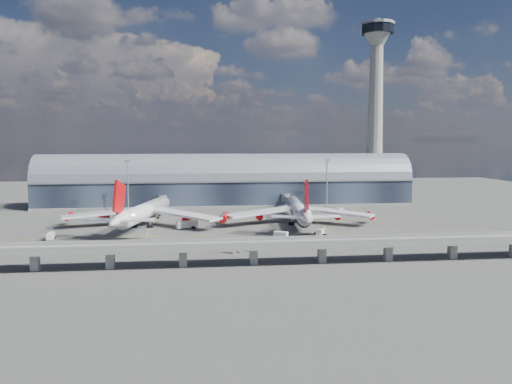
{
  "coord_description": "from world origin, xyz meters",
  "views": [
    {
      "loc": [
        -15.38,
        -194.02,
        35.59
      ],
      "look_at": [
        8.18,
        10.0,
        14.0
      ],
      "focal_mm": 35.0,
      "sensor_mm": 36.0,
      "label": 1
    }
  ],
  "objects": [
    {
      "name": "service_truck_0",
      "position": [
        -68.21,
        -11.14,
        1.29
      ],
      "size": [
        2.36,
        6.1,
        2.49
      ],
      "rotation": [
        0.0,
        0.0,
        0.05
      ],
      "color": "silver",
      "rests_on": "ground"
    },
    {
      "name": "guideway",
      "position": [
        -0.0,
        -55.0,
        5.29
      ],
      "size": [
        220.0,
        8.5,
        7.2
      ],
      "color": "gray",
      "rests_on": "ground"
    },
    {
      "name": "ground",
      "position": [
        0.0,
        0.0,
        0.0
      ],
      "size": [
        500.0,
        500.0,
        0.0
      ],
      "primitive_type": "plane",
      "color": "#474744",
      "rests_on": "ground"
    },
    {
      "name": "jet_bridge_left",
      "position": [
        -34.04,
        53.12,
        5.18
      ],
      "size": [
        4.4,
        28.0,
        7.25
      ],
      "color": "gray",
      "rests_on": "ground"
    },
    {
      "name": "service_truck_1",
      "position": [
        13.6,
        -20.55,
        1.43
      ],
      "size": [
        5.37,
        4.24,
        2.83
      ],
      "rotation": [
        0.0,
        0.0,
        1.09
      ],
      "color": "silver",
      "rests_on": "ground"
    },
    {
      "name": "airliner_left",
      "position": [
        -38.02,
        11.32,
        6.29
      ],
      "size": [
        68.16,
        71.78,
        22.0
      ],
      "rotation": [
        0.0,
        0.0,
        -0.2
      ],
      "color": "white",
      "rests_on": "ground"
    },
    {
      "name": "cargo_train_1",
      "position": [
        -1.93,
        -38.26,
        0.92
      ],
      "size": [
        10.38,
        5.77,
        1.77
      ],
      "rotation": [
        0.0,
        0.0,
        1.16
      ],
      "color": "gray",
      "rests_on": "ground"
    },
    {
      "name": "service_truck_5",
      "position": [
        -39.88,
        45.7,
        1.49
      ],
      "size": [
        6.26,
        5.31,
        2.91
      ],
      "rotation": [
        0.0,
        0.0,
        0.97
      ],
      "color": "silver",
      "rests_on": "ground"
    },
    {
      "name": "service_truck_4",
      "position": [
        52.08,
        36.33,
        1.39
      ],
      "size": [
        2.74,
        4.95,
        2.76
      ],
      "rotation": [
        0.0,
        0.0,
        0.09
      ],
      "color": "silver",
      "rests_on": "ground"
    },
    {
      "name": "jet_bridge_right",
      "position": [
        30.11,
        51.18,
        5.18
      ],
      "size": [
        4.4,
        32.0,
        7.25
      ],
      "color": "gray",
      "rests_on": "ground"
    },
    {
      "name": "airliner_right",
      "position": [
        26.44,
        11.08,
        5.58
      ],
      "size": [
        64.96,
        67.91,
        21.53
      ],
      "rotation": [
        0.0,
        0.0,
        -0.09
      ],
      "color": "white",
      "rests_on": "ground"
    },
    {
      "name": "floodlight_mast_right",
      "position": [
        50.0,
        55.0,
        13.63
      ],
      "size": [
        3.0,
        0.7,
        25.7
      ],
      "color": "gray",
      "rests_on": "ground"
    },
    {
      "name": "taxi_lines",
      "position": [
        0.0,
        22.11,
        0.01
      ],
      "size": [
        200.0,
        80.12,
        0.01
      ],
      "color": "gold",
      "rests_on": "ground"
    },
    {
      "name": "cargo_train_2",
      "position": [
        77.37,
        -34.69,
        0.76
      ],
      "size": [
        8.12,
        5.8,
        1.45
      ],
      "rotation": [
        0.0,
        0.0,
        1.01
      ],
      "color": "gray",
      "rests_on": "ground"
    },
    {
      "name": "control_tower",
      "position": [
        85.0,
        83.0,
        51.64
      ],
      "size": [
        19.0,
        19.0,
        103.0
      ],
      "color": "gray",
      "rests_on": "ground"
    },
    {
      "name": "terminal",
      "position": [
        0.0,
        77.99,
        11.34
      ],
      "size": [
        200.0,
        30.0,
        28.0
      ],
      "color": "#1D2331",
      "rests_on": "ground"
    },
    {
      "name": "service_truck_2",
      "position": [
        -20.34,
        6.05,
        1.64
      ],
      "size": [
        8.96,
        5.64,
        3.14
      ],
      "rotation": [
        0.0,
        0.0,
        1.97
      ],
      "color": "silver",
      "rests_on": "ground"
    },
    {
      "name": "service_truck_3",
      "position": [
        29.71,
        -14.17,
        1.36
      ],
      "size": [
        4.51,
        5.83,
        2.66
      ],
      "rotation": [
        0.0,
        0.0,
        -0.51
      ],
      "color": "silver",
      "rests_on": "ground"
    },
    {
      "name": "cargo_train_0",
      "position": [
        -36.42,
        -31.32,
        1.02
      ],
      "size": [
        8.87,
        4.32,
        1.95
      ],
      "rotation": [
        0.0,
        0.0,
        1.27
      ],
      "color": "gray",
      "rests_on": "ground"
    },
    {
      "name": "floodlight_mast_left",
      "position": [
        -50.0,
        55.0,
        13.63
      ],
      "size": [
        3.0,
        0.7,
        25.7
      ],
      "color": "gray",
      "rests_on": "ground"
    }
  ]
}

